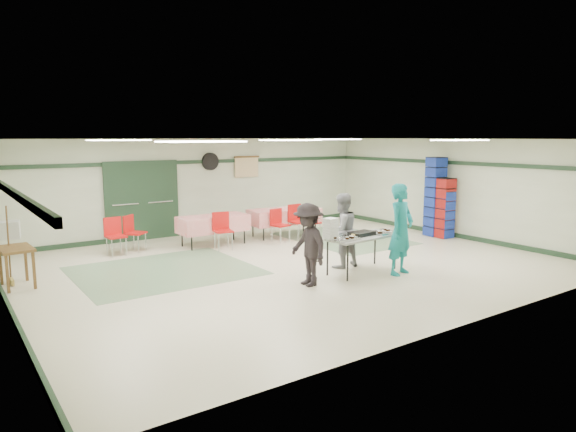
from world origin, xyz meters
TOP-DOWN VIEW (x-y plane):
  - floor at (0.00, 0.00)m, footprint 11.00×11.00m
  - ceiling at (0.00, 0.00)m, footprint 11.00×11.00m
  - wall_back at (0.00, 4.50)m, footprint 11.00×0.00m
  - wall_front at (0.00, -4.50)m, footprint 11.00×0.00m
  - wall_left at (-5.50, 0.00)m, footprint 0.00×9.00m
  - wall_right at (5.50, 0.00)m, footprint 0.00×9.00m
  - trim_back at (0.00, 4.47)m, footprint 11.00×0.06m
  - baseboard_back at (0.00, 4.47)m, footprint 11.00×0.06m
  - baseboard_left at (-5.47, 0.00)m, footprint 0.06×9.00m
  - trim_right at (5.47, 0.00)m, footprint 0.06×9.00m
  - baseboard_right at (5.47, 0.00)m, footprint 0.06×9.00m
  - green_patch_a at (-2.50, 1.00)m, footprint 3.50×3.00m
  - green_patch_b at (2.80, 1.50)m, footprint 2.50×3.50m
  - double_door_left at (-2.20, 4.44)m, footprint 0.90×0.06m
  - double_door_right at (-1.25, 4.44)m, footprint 0.90×0.06m
  - door_frame at (-1.73, 4.42)m, footprint 2.00×0.03m
  - wall_fan at (0.30, 4.44)m, footprint 0.50×0.10m
  - scroll_banner at (1.50, 4.44)m, footprint 0.80×0.02m
  - serving_table at (0.81, -1.41)m, footprint 1.74×0.85m
  - sheet_tray_right at (1.35, -1.45)m, footprint 0.63×0.50m
  - sheet_tray_mid at (0.71, -1.31)m, footprint 0.64×0.51m
  - sheet_tray_left at (0.20, -1.50)m, footprint 0.62×0.50m
  - baking_pan at (0.81, -1.38)m, footprint 0.55×0.38m
  - foam_box_stack at (0.01, -1.35)m, footprint 0.25×0.23m
  - volunteer_teal at (1.33, -1.96)m, footprint 0.76×0.59m
  - volunteer_grey at (0.72, -0.86)m, footprint 0.77×0.60m
  - volunteer_dark at (-0.67, -1.54)m, footprint 0.67×1.05m
  - dining_table_a at (1.71, 2.73)m, footprint 2.04×1.05m
  - dining_table_b at (-0.49, 2.73)m, footprint 1.77×0.80m
  - chair_a at (1.73, 2.17)m, footprint 0.47×0.47m
  - chair_b at (1.12, 2.16)m, footprint 0.47×0.47m
  - chair_c at (2.21, 2.16)m, footprint 0.43×0.43m
  - chair_d at (-0.54, 2.17)m, footprint 0.50×0.50m
  - chair_loose_a at (-2.43, 3.19)m, footprint 0.58×0.58m
  - chair_loose_b at (-2.91, 3.01)m, footprint 0.45×0.45m
  - crate_stack_blue_a at (5.15, -0.01)m, footprint 0.42×0.42m
  - crate_stack_red at (5.15, 0.01)m, footprint 0.44×0.44m
  - crate_stack_blue_b at (5.15, 0.34)m, footprint 0.48×0.48m
  - printer_table at (-5.15, 1.45)m, footprint 0.59×0.86m
  - office_printer at (-5.15, 2.46)m, footprint 0.49×0.45m
  - broom at (-5.23, 1.70)m, footprint 0.05×0.24m

SIDE VIEW (x-z plane):
  - floor at x=0.00m, z-range 0.00..0.00m
  - green_patch_a at x=-2.50m, z-range 0.00..0.01m
  - green_patch_b at x=2.80m, z-range 0.00..0.01m
  - baseboard_back at x=0.00m, z-range 0.00..0.12m
  - baseboard_left at x=-5.47m, z-range 0.00..0.12m
  - baseboard_right at x=5.47m, z-range 0.00..0.12m
  - chair_c at x=2.21m, z-range 0.09..0.91m
  - chair_b at x=1.12m, z-range 0.10..0.97m
  - chair_loose_a at x=-2.43m, z-range 0.10..0.98m
  - chair_loose_b at x=-2.91m, z-range 0.10..0.99m
  - chair_d at x=-0.54m, z-range 0.10..1.02m
  - dining_table_b at x=-0.49m, z-range 0.19..0.95m
  - dining_table_a at x=1.71m, z-range 0.19..0.95m
  - chair_a at x=1.73m, z-range 0.11..1.05m
  - printer_table at x=-5.15m, z-range 0.26..1.01m
  - crate_stack_blue_a at x=5.15m, z-range 0.00..1.29m
  - serving_table at x=0.81m, z-range 0.33..1.09m
  - broom at x=-5.23m, z-range 0.03..1.50m
  - sheet_tray_right at x=1.35m, z-range 0.76..0.78m
  - sheet_tray_mid at x=0.71m, z-range 0.76..0.78m
  - sheet_tray_left at x=0.20m, z-range 0.76..0.78m
  - volunteer_dark at x=-0.67m, z-range 0.00..1.55m
  - volunteer_grey at x=0.72m, z-range 0.00..1.59m
  - baking_pan at x=0.81m, z-range 0.76..0.84m
  - crate_stack_red at x=5.15m, z-range 0.00..1.64m
  - office_printer at x=-5.15m, z-range 0.74..1.09m
  - volunteer_teal at x=1.33m, z-range 0.00..1.83m
  - foam_box_stack at x=0.01m, z-range 0.76..1.18m
  - double_door_left at x=-2.20m, z-range 0.00..2.10m
  - double_door_right at x=-1.25m, z-range 0.00..2.10m
  - door_frame at x=-1.73m, z-range -0.02..2.12m
  - crate_stack_blue_b at x=5.15m, z-range 0.00..2.20m
  - wall_back at x=0.00m, z-range -4.15..6.85m
  - wall_front at x=0.00m, z-range -4.15..6.85m
  - wall_left at x=-5.50m, z-range -3.15..5.85m
  - wall_right at x=5.50m, z-range -3.15..5.85m
  - scroll_banner at x=1.50m, z-range 1.55..2.15m
  - trim_back at x=0.00m, z-range 2.00..2.10m
  - trim_right at x=5.47m, z-range 2.00..2.10m
  - wall_fan at x=0.30m, z-range 1.80..2.30m
  - ceiling at x=0.00m, z-range 2.70..2.70m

